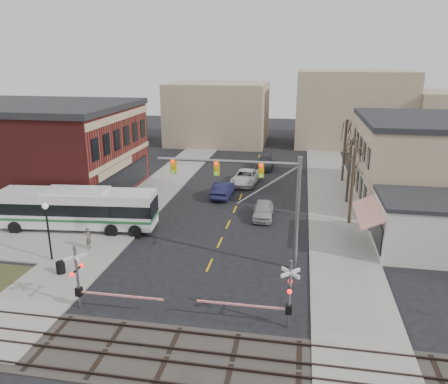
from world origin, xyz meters
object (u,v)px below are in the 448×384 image
at_px(transit_bus, 78,208).
at_px(street_lamp, 47,220).
at_px(pedestrian_near, 89,238).
at_px(car_d, 265,162).
at_px(car_c, 246,177).
at_px(rr_crossing_east, 281,294).
at_px(car_b, 223,189).
at_px(trash_bin, 61,267).
at_px(rr_crossing_west, 84,279).
at_px(pedestrian_far, 93,220).
at_px(traffic_signal_mast, 258,188).
at_px(car_a, 263,210).

distance_m(transit_bus, street_lamp, 6.19).
bearing_deg(pedestrian_near, car_d, -28.19).
bearing_deg(pedestrian_near, car_c, -32.23).
bearing_deg(rr_crossing_east, car_b, 107.92).
height_order(trash_bin, car_d, car_d).
height_order(transit_bus, rr_crossing_west, rr_crossing_west).
xyz_separation_m(rr_crossing_east, pedestrian_near, (-14.94, 7.50, -1.02)).
bearing_deg(rr_crossing_west, rr_crossing_east, 1.24).
bearing_deg(pedestrian_far, car_c, 13.66).
bearing_deg(car_c, street_lamp, -112.04).
distance_m(transit_bus, rr_crossing_east, 20.94).
height_order(traffic_signal_mast, car_d, traffic_signal_mast).
bearing_deg(pedestrian_near, car_b, -34.50).
relative_size(car_a, pedestrian_far, 2.39).
relative_size(trash_bin, car_a, 0.18).
relative_size(street_lamp, car_d, 0.75).
bearing_deg(rr_crossing_east, car_a, 98.36).
bearing_deg(pedestrian_near, pedestrian_far, 14.23).
distance_m(car_c, pedestrian_far, 19.76).
distance_m(street_lamp, pedestrian_far, 6.07).
xyz_separation_m(street_lamp, pedestrian_far, (0.49, 5.66, -2.14)).
bearing_deg(traffic_signal_mast, trash_bin, -164.26).
xyz_separation_m(street_lamp, pedestrian_near, (1.79, 2.28, -2.24)).
xyz_separation_m(rr_crossing_east, trash_bin, (-14.95, 3.39, -1.44)).
relative_size(street_lamp, pedestrian_near, 2.59).
distance_m(car_b, pedestrian_near, 16.64).
bearing_deg(street_lamp, car_b, 60.70).
xyz_separation_m(transit_bus, car_b, (10.50, 11.03, -1.10)).
height_order(rr_crossing_west, rr_crossing_east, same).
xyz_separation_m(transit_bus, traffic_signal_mast, (15.62, -4.17, 3.82)).
bearing_deg(transit_bus, car_d, 60.49).
relative_size(car_c, pedestrian_near, 3.52).
relative_size(traffic_signal_mast, trash_bin, 11.91).
relative_size(traffic_signal_mast, car_d, 1.71).
distance_m(transit_bus, car_c, 20.36).
xyz_separation_m(traffic_signal_mast, rr_crossing_west, (-9.16, -7.27, -3.76)).
height_order(trash_bin, pedestrian_near, pedestrian_near).
bearing_deg(pedestrian_far, trash_bin, -123.50).
bearing_deg(car_b, trash_bin, 68.83).
xyz_separation_m(transit_bus, rr_crossing_east, (17.69, -11.20, 0.06)).
distance_m(car_a, car_b, 7.29).
xyz_separation_m(car_b, car_c, (1.75, 5.20, -0.00)).
relative_size(transit_bus, street_lamp, 3.13).
bearing_deg(transit_bus, pedestrian_far, -12.44).
relative_size(trash_bin, car_c, 0.14).
relative_size(car_b, car_c, 0.84).
distance_m(trash_bin, car_c, 25.85).
xyz_separation_m(car_a, car_b, (-4.74, 5.54, 0.06)).
distance_m(rr_crossing_west, street_lamp, 7.85).
relative_size(rr_crossing_east, car_b, 1.14).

